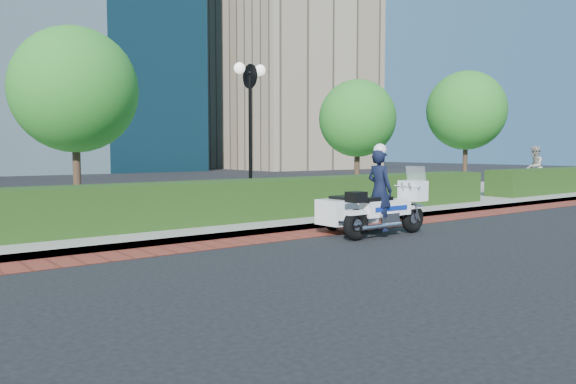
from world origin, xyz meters
TOP-DOWN VIEW (x-y plane):
  - ground at (0.00, 0.00)m, footprint 120.00×120.00m
  - brick_strip at (0.00, 1.50)m, footprint 60.00×1.00m
  - sidewalk at (0.00, 6.00)m, footprint 60.00×8.00m
  - hedge_main at (0.00, 3.60)m, footprint 18.00×1.20m
  - hedge_far at (16.00, 3.60)m, footprint 10.00×1.20m
  - lamppost at (1.00, 5.20)m, footprint 1.02×0.70m
  - tree_b at (-3.50, 6.50)m, footprint 3.20×3.20m
  - tree_c at (6.50, 6.50)m, footprint 2.80×2.80m
  - tree_d at (13.00, 6.50)m, footprint 3.40×3.40m
  - tower_right at (28.00, 38.00)m, footprint 14.00×12.00m
  - police_motorcycle at (1.14, 0.52)m, footprint 2.53×1.78m
  - pedestrian at (16.87, 5.49)m, footprint 1.16×1.04m

SIDE VIEW (x-z plane):
  - ground at x=0.00m, z-range 0.00..0.00m
  - brick_strip at x=0.00m, z-range 0.00..0.01m
  - sidewalk at x=0.00m, z-range 0.00..0.15m
  - hedge_main at x=0.00m, z-range 0.15..1.15m
  - hedge_far at x=16.00m, z-range 0.15..1.15m
  - police_motorcycle at x=1.14m, z-range -0.32..1.72m
  - pedestrian at x=16.87m, z-range 0.15..2.10m
  - lamppost at x=1.00m, z-range 0.85..5.06m
  - tree_c at x=6.50m, z-range 0.90..5.20m
  - tree_b at x=-3.50m, z-range 0.99..5.88m
  - tree_d at x=13.00m, z-range 1.03..6.19m
  - tower_right at x=28.00m, z-range 0.00..28.00m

